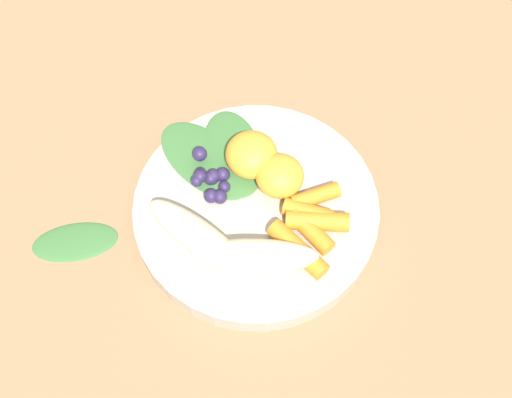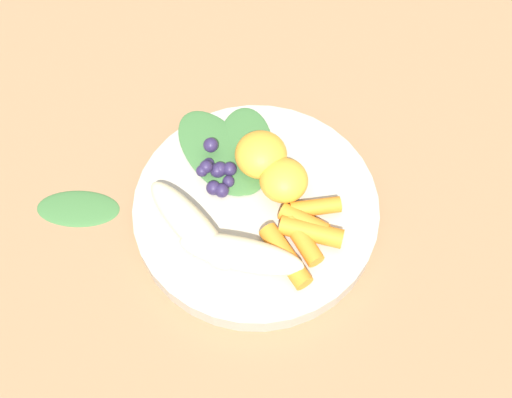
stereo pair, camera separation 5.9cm
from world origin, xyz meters
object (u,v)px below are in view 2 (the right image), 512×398
object	(u,v)px
bowl	(256,210)
banana_peeled_right	(190,224)
banana_peeled_left	(241,254)
kale_leaf_stray	(78,208)
orange_segment_near	(261,155)

from	to	relation	value
bowl	banana_peeled_right	xyz separation A→B (m)	(-0.05, -0.05, 0.03)
banana_peeled_left	kale_leaf_stray	xyz separation A→B (m)	(-0.18, 0.01, -0.04)
banana_peeled_right	orange_segment_near	xyz separation A→B (m)	(0.04, 0.09, 0.00)
bowl	banana_peeled_right	world-z (taller)	banana_peeled_right
banana_peeled_right	kale_leaf_stray	xyz separation A→B (m)	(-0.12, -0.00, -0.04)
banana_peeled_right	kale_leaf_stray	size ratio (longest dim) A/B	1.38
bowl	banana_peeled_right	bearing A→B (deg)	-135.29
banana_peeled_left	orange_segment_near	world-z (taller)	orange_segment_near
bowl	banana_peeled_right	distance (m)	0.07
banana_peeled_right	orange_segment_near	distance (m)	0.10
banana_peeled_right	bowl	bearing A→B (deg)	75.40
orange_segment_near	kale_leaf_stray	size ratio (longest dim) A/B	0.61
bowl	kale_leaf_stray	distance (m)	0.18
banana_peeled_left	kale_leaf_stray	distance (m)	0.18
banana_peeled_left	banana_peeled_right	bearing A→B (deg)	161.05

